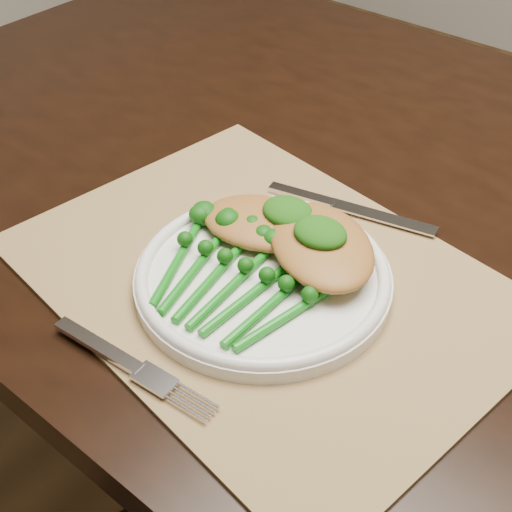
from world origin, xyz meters
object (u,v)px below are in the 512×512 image
Objects in this scene: broccolini_bundle at (233,284)px; dinner_plate at (263,276)px; placemat at (264,279)px; dining_table at (378,412)px; chicken_fillet_left at (263,223)px.

dinner_plate is at bearing 69.64° from broccolini_bundle.
dinner_plate is at bearing -50.74° from placemat.
dining_table is at bearing 82.64° from placemat.
broccolini_bundle is at bearing -88.25° from chicken_fillet_left.
dinner_plate is (0.01, -0.01, 0.01)m from placemat.
placemat is at bearing -105.19° from dining_table.
chicken_fillet_left reaches higher than dining_table.
dining_table is 0.47m from broccolini_bundle.
chicken_fillet_left is at bearing -119.18° from dining_table.
dining_table is 0.43m from placemat.
dinner_plate is (-0.05, -0.21, 0.39)m from dining_table.
chicken_fillet_left is 0.68× the size of broccolini_bundle.
broccolini_bundle is (-0.01, -0.03, 0.01)m from dinner_plate.
chicken_fillet_left is at bearing 139.00° from placemat.
chicken_fillet_left is at bearing 105.08° from broccolini_bundle.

